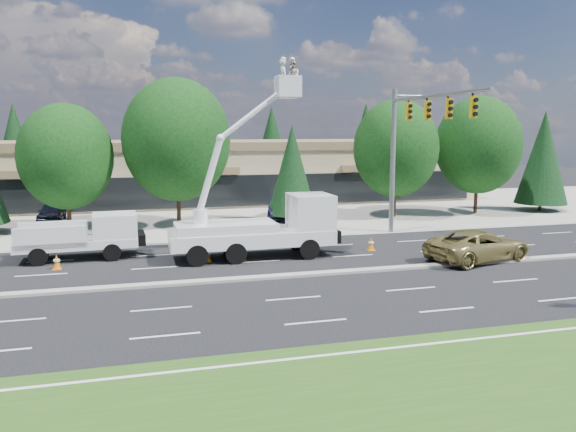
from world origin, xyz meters
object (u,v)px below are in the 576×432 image
object	(u,v)px
utility_pickup	(87,241)
bucket_truck	(265,216)
minivan	(478,245)
signal_mast	(410,137)

from	to	relation	value
utility_pickup	bucket_truck	world-z (taller)	bucket_truck
utility_pickup	bucket_truck	xyz separation A→B (m)	(8.85, -2.02, 1.20)
minivan	bucket_truck	bearing A→B (deg)	57.06
bucket_truck	minivan	size ratio (longest dim) A/B	1.80
bucket_truck	signal_mast	bearing A→B (deg)	16.58
signal_mast	utility_pickup	distance (m)	19.02
utility_pickup	minivan	size ratio (longest dim) A/B	1.06
bucket_truck	minivan	distance (m)	10.78
utility_pickup	minivan	xyz separation A→B (m)	(18.92, -5.62, -0.15)
utility_pickup	minivan	bearing A→B (deg)	-19.10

